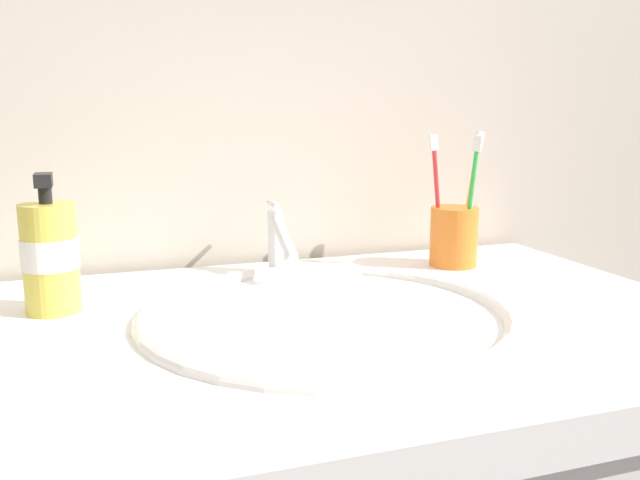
% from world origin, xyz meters
% --- Properties ---
extents(tiled_wall_back, '(2.21, 0.04, 2.40)m').
position_xyz_m(tiled_wall_back, '(0.00, 0.36, 1.20)').
color(tiled_wall_back, beige).
rests_on(tiled_wall_back, ground).
extents(sink_basin, '(0.47, 0.47, 0.09)m').
position_xyz_m(sink_basin, '(0.02, 0.01, 0.86)').
color(sink_basin, white).
rests_on(sink_basin, vanity_counter).
extents(faucet, '(0.02, 0.14, 0.11)m').
position_xyz_m(faucet, '(0.02, 0.23, 0.94)').
color(faucet, silver).
rests_on(faucet, sink_basin).
extents(toothbrush_cup, '(0.08, 0.08, 0.10)m').
position_xyz_m(toothbrush_cup, '(0.30, 0.20, 0.94)').
color(toothbrush_cup, orange).
rests_on(toothbrush_cup, vanity_counter).
extents(toothbrush_red, '(0.03, 0.01, 0.20)m').
position_xyz_m(toothbrush_red, '(0.27, 0.20, 1.01)').
color(toothbrush_red, red).
rests_on(toothbrush_red, toothbrush_cup).
extents(toothbrush_yellow, '(0.04, 0.01, 0.21)m').
position_xyz_m(toothbrush_yellow, '(0.33, 0.20, 1.01)').
color(toothbrush_yellow, yellow).
rests_on(toothbrush_yellow, toothbrush_cup).
extents(toothbrush_green, '(0.02, 0.02, 0.20)m').
position_xyz_m(toothbrush_green, '(0.32, 0.17, 1.01)').
color(toothbrush_green, green).
rests_on(toothbrush_green, toothbrush_cup).
extents(soap_dispenser, '(0.07, 0.07, 0.17)m').
position_xyz_m(soap_dispenser, '(-0.30, 0.14, 0.96)').
color(soap_dispenser, '#DBCC4C').
rests_on(soap_dispenser, vanity_counter).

